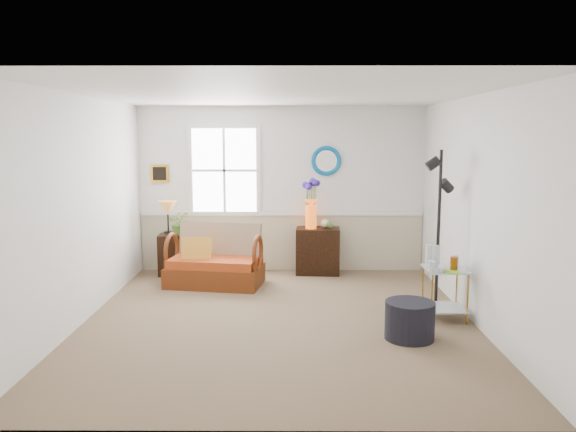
{
  "coord_description": "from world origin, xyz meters",
  "views": [
    {
      "loc": [
        0.15,
        -6.33,
        2.14
      ],
      "look_at": [
        0.11,
        0.25,
        1.2
      ],
      "focal_mm": 35.0,
      "sensor_mm": 36.0,
      "label": 1
    }
  ],
  "objects_px": {
    "loveseat": "(215,256)",
    "cabinet": "(318,251)",
    "lamp_stand": "(171,255)",
    "side_table": "(445,294)",
    "floor_lamp": "(438,231)",
    "ottoman": "(410,320)"
  },
  "relations": [
    {
      "from": "loveseat",
      "to": "ottoman",
      "type": "distance_m",
      "value": 3.2
    },
    {
      "from": "side_table",
      "to": "ottoman",
      "type": "distance_m",
      "value": 0.85
    },
    {
      "from": "side_table",
      "to": "floor_lamp",
      "type": "height_order",
      "value": "floor_lamp"
    },
    {
      "from": "cabinet",
      "to": "loveseat",
      "type": "bearing_deg",
      "value": -151.49
    },
    {
      "from": "cabinet",
      "to": "side_table",
      "type": "relative_size",
      "value": 1.18
    },
    {
      "from": "cabinet",
      "to": "ottoman",
      "type": "bearing_deg",
      "value": -70.47
    },
    {
      "from": "side_table",
      "to": "floor_lamp",
      "type": "xyz_separation_m",
      "value": [
        -0.0,
        0.38,
        0.68
      ]
    },
    {
      "from": "lamp_stand",
      "to": "side_table",
      "type": "height_order",
      "value": "lamp_stand"
    },
    {
      "from": "loveseat",
      "to": "side_table",
      "type": "xyz_separation_m",
      "value": [
        2.9,
        -1.5,
        -0.13
      ]
    },
    {
      "from": "ottoman",
      "to": "lamp_stand",
      "type": "bearing_deg",
      "value": 138.41
    },
    {
      "from": "lamp_stand",
      "to": "floor_lamp",
      "type": "distance_m",
      "value": 4.11
    },
    {
      "from": "loveseat",
      "to": "cabinet",
      "type": "xyz_separation_m",
      "value": [
        1.52,
        0.72,
        -0.08
      ]
    },
    {
      "from": "loveseat",
      "to": "cabinet",
      "type": "distance_m",
      "value": 1.68
    },
    {
      "from": "side_table",
      "to": "ottoman",
      "type": "relative_size",
      "value": 1.17
    },
    {
      "from": "floor_lamp",
      "to": "ottoman",
      "type": "distance_m",
      "value": 1.4
    },
    {
      "from": "cabinet",
      "to": "side_table",
      "type": "distance_m",
      "value": 2.61
    },
    {
      "from": "lamp_stand",
      "to": "side_table",
      "type": "relative_size",
      "value": 1.04
    },
    {
      "from": "lamp_stand",
      "to": "ottoman",
      "type": "xyz_separation_m",
      "value": [
        3.12,
        -2.77,
        -0.12
      ]
    },
    {
      "from": "cabinet",
      "to": "ottoman",
      "type": "distance_m",
      "value": 2.99
    },
    {
      "from": "side_table",
      "to": "cabinet",
      "type": "bearing_deg",
      "value": 122.0
    },
    {
      "from": "cabinet",
      "to": "lamp_stand",
      "type": "bearing_deg",
      "value": -174.32
    },
    {
      "from": "loveseat",
      "to": "side_table",
      "type": "distance_m",
      "value": 3.27
    }
  ]
}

